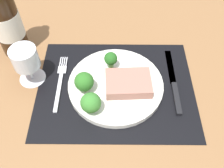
{
  "coord_description": "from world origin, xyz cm",
  "views": [
    {
      "loc": [
        -0.68,
        -40.93,
        55.57
      ],
      "look_at": [
        -0.99,
        -0.28,
        1.9
      ],
      "focal_mm": 40.08,
      "sensor_mm": 36.0,
      "label": 1
    }
  ],
  "objects_px": {
    "knife": "(174,85)",
    "wine_glass": "(26,60)",
    "wine_bottle": "(5,20)",
    "steak": "(128,83)",
    "fork": "(60,82)",
    "plate": "(116,85)"
  },
  "relations": [
    {
      "from": "steak",
      "to": "wine_glass",
      "type": "height_order",
      "value": "wine_glass"
    },
    {
      "from": "steak",
      "to": "wine_glass",
      "type": "xyz_separation_m",
      "value": [
        -0.27,
        0.04,
        0.04
      ]
    },
    {
      "from": "wine_bottle",
      "to": "steak",
      "type": "bearing_deg",
      "value": -24.8
    },
    {
      "from": "steak",
      "to": "wine_bottle",
      "type": "distance_m",
      "value": 0.38
    },
    {
      "from": "fork",
      "to": "wine_glass",
      "type": "height_order",
      "value": "wine_glass"
    },
    {
      "from": "knife",
      "to": "plate",
      "type": "bearing_deg",
      "value": -177.02
    },
    {
      "from": "plate",
      "to": "fork",
      "type": "relative_size",
      "value": 1.34
    },
    {
      "from": "fork",
      "to": "wine_bottle",
      "type": "distance_m",
      "value": 0.23
    },
    {
      "from": "steak",
      "to": "fork",
      "type": "xyz_separation_m",
      "value": [
        -0.19,
        0.02,
        -0.03
      ]
    },
    {
      "from": "steak",
      "to": "knife",
      "type": "xyz_separation_m",
      "value": [
        0.13,
        0.02,
        -0.03
      ]
    },
    {
      "from": "steak",
      "to": "fork",
      "type": "distance_m",
      "value": 0.19
    },
    {
      "from": "wine_bottle",
      "to": "plate",
      "type": "bearing_deg",
      "value": -25.51
    },
    {
      "from": "wine_glass",
      "to": "plate",
      "type": "bearing_deg",
      "value": -7.51
    },
    {
      "from": "plate",
      "to": "knife",
      "type": "height_order",
      "value": "plate"
    },
    {
      "from": "knife",
      "to": "wine_glass",
      "type": "distance_m",
      "value": 0.4
    },
    {
      "from": "wine_bottle",
      "to": "fork",
      "type": "bearing_deg",
      "value": -41.07
    },
    {
      "from": "steak",
      "to": "plate",
      "type": "bearing_deg",
      "value": 162.12
    },
    {
      "from": "steak",
      "to": "wine_glass",
      "type": "distance_m",
      "value": 0.27
    },
    {
      "from": "plate",
      "to": "steak",
      "type": "height_order",
      "value": "steak"
    },
    {
      "from": "steak",
      "to": "wine_glass",
      "type": "relative_size",
      "value": 1.07
    },
    {
      "from": "knife",
      "to": "wine_bottle",
      "type": "distance_m",
      "value": 0.5
    },
    {
      "from": "plate",
      "to": "knife",
      "type": "bearing_deg",
      "value": 1.89
    }
  ]
}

